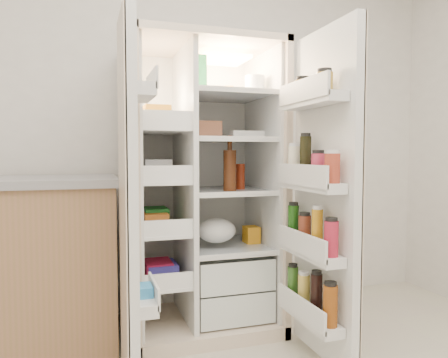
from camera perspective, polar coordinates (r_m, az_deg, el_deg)
name	(u,v)px	position (r m, az deg, el deg)	size (l,w,h in m)	color
wall_back	(179,121)	(3.05, -6.02, 7.81)	(4.00, 0.02, 2.70)	silver
refrigerator	(202,211)	(2.75, -2.99, -4.35)	(0.92, 0.70, 1.80)	beige
freezer_door	(129,201)	(2.05, -12.64, -2.89)	(0.15, 0.40, 1.72)	silver
fridge_door	(322,200)	(2.27, 13.05, -2.72)	(0.17, 0.58, 1.72)	silver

